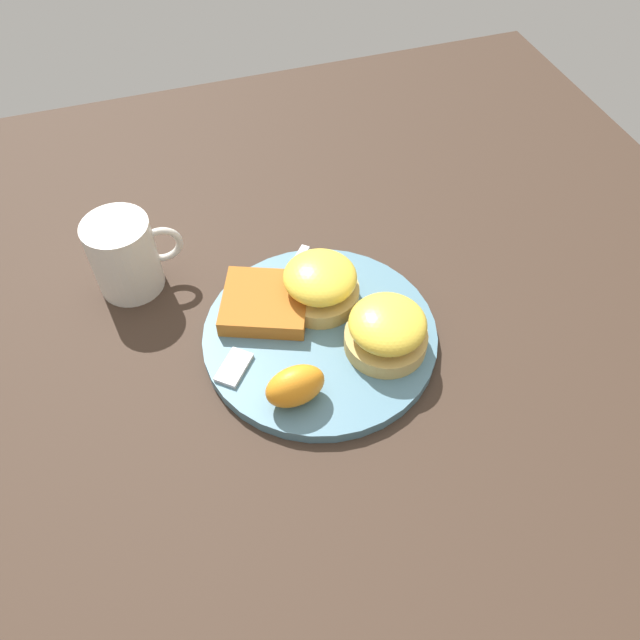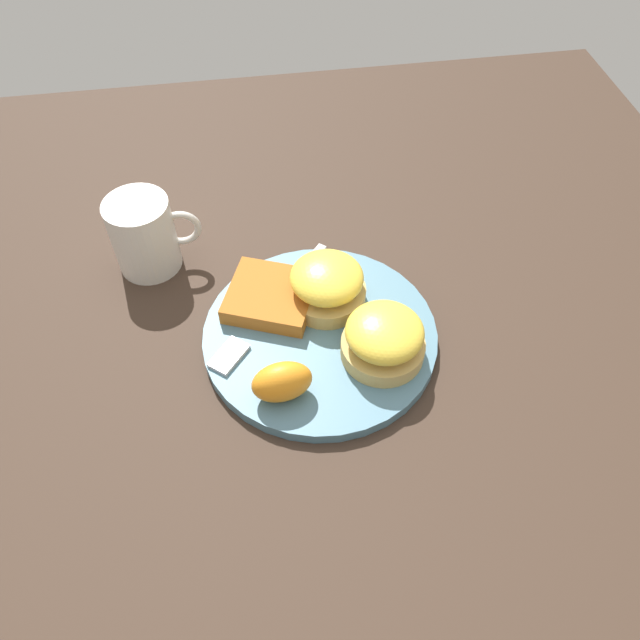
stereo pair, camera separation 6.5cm
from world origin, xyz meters
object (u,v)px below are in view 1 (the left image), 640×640
Objects in this scene: fork at (263,319)px; cup at (125,256)px; orange_wedge at (295,386)px; sandwich_benedict_left at (387,330)px; hashbrown_patty at (265,302)px; sandwich_benedict_right at (320,284)px.

fork is 1.65× the size of cup.
cup is (-0.13, 0.11, 0.03)m from fork.
sandwich_benedict_left is at bearing 17.18° from orange_wedge.
orange_wedge reaches higher than fork.
hashbrown_patty is at bearing -35.62° from cup.
sandwich_benedict_left is 1.00× the size of sandwich_benedict_right.
cup is at bearing 138.62° from fork.
hashbrown_patty is 1.53× the size of orange_wedge.
sandwich_benedict_right reaches higher than fork.
cup is (-0.13, 0.22, 0.01)m from orange_wedge.
hashbrown_patty reaches higher than fork.
cup reaches higher than hashbrown_patty.
cup is at bearing 152.34° from sandwich_benedict_right.
orange_wedge is at bearing -90.77° from hashbrown_patty.
cup reaches higher than fork.
sandwich_benedict_left and sandwich_benedict_right have the same top height.
sandwich_benedict_left is 0.09m from sandwich_benedict_right.
sandwich_benedict_right is 0.06m from hashbrown_patty.
orange_wedge is (-0.11, -0.03, -0.00)m from sandwich_benedict_left.
orange_wedge is 0.11m from fork.
sandwich_benedict_right is (-0.05, 0.08, 0.00)m from sandwich_benedict_left.
orange_wedge is 0.58× the size of cup.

